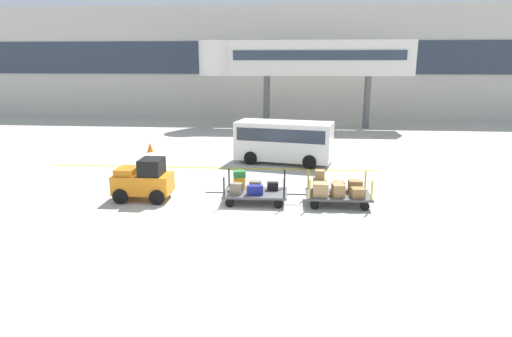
# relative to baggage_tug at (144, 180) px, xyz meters

# --- Properties ---
(ground_plane) EXTENTS (120.00, 120.00, 0.00)m
(ground_plane) POSITION_rel_baggage_tug_xyz_m (2.78, -1.05, -0.75)
(ground_plane) COLOR #B2ADA0
(apron_lead_line) EXTENTS (15.88, 0.42, 0.01)m
(apron_lead_line) POSITION_rel_baggage_tug_xyz_m (1.55, 5.09, -0.75)
(apron_lead_line) COLOR yellow
(apron_lead_line) RESTS_ON ground_plane
(terminal_building) EXTENTS (63.12, 2.51, 9.82)m
(terminal_building) POSITION_rel_baggage_tug_xyz_m (2.78, 24.93, 4.16)
(terminal_building) COLOR #BCB7AD
(terminal_building) RESTS_ON ground_plane
(jet_bridge) EXTENTS (16.20, 3.00, 6.61)m
(jet_bridge) POSITION_rel_baggage_tug_xyz_m (5.57, 18.94, 4.49)
(jet_bridge) COLOR silver
(jet_bridge) RESTS_ON ground_plane
(baggage_tug) EXTENTS (2.11, 1.24, 1.58)m
(baggage_tug) POSITION_rel_baggage_tug_xyz_m (0.00, 0.00, 0.00)
(baggage_tug) COLOR orange
(baggage_tug) RESTS_ON ground_plane
(baggage_cart_lead) EXTENTS (3.01, 1.42, 1.10)m
(baggage_cart_lead) POSITION_rel_baggage_tug_xyz_m (4.04, 0.08, -0.27)
(baggage_cart_lead) COLOR #4C4C4F
(baggage_cart_lead) RESTS_ON ground_plane
(baggage_cart_middle) EXTENTS (3.01, 1.42, 1.18)m
(baggage_cart_middle) POSITION_rel_baggage_tug_xyz_m (7.08, 0.09, -0.22)
(baggage_cart_middle) COLOR #4C4C4F
(baggage_cart_middle) RESTS_ON ground_plane
(shuttle_van) EXTENTS (5.08, 2.83, 2.10)m
(shuttle_van) POSITION_rel_baggage_tug_xyz_m (5.04, 6.55, 0.48)
(shuttle_van) COLOR white
(shuttle_van) RESTS_ON ground_plane
(safety_cone_near) EXTENTS (0.36, 0.36, 0.55)m
(safety_cone_near) POSITION_rel_baggage_tug_xyz_m (-2.68, 8.61, -0.48)
(safety_cone_near) COLOR orange
(safety_cone_near) RESTS_ON ground_plane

